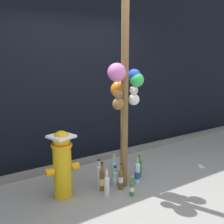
{
  "coord_description": "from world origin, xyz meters",
  "views": [
    {
      "loc": [
        -1.98,
        -2.66,
        1.82
      ],
      "look_at": [
        -0.09,
        0.25,
        1.09
      ],
      "focal_mm": 43.66,
      "sensor_mm": 36.0,
      "label": 1
    }
  ],
  "objects_px": {
    "bottle_5": "(132,188)",
    "bottle_0": "(107,185)",
    "bottle_1": "(121,174)",
    "bottle_7": "(102,179)",
    "bottle_9": "(99,175)",
    "fire_hydrant": "(62,163)",
    "bottle_3": "(114,171)",
    "memorial_post": "(125,68)",
    "bottle_6": "(121,179)",
    "bottle_2": "(139,167)",
    "bottle_4": "(137,173)",
    "bottle_8": "(115,178)"
  },
  "relations": [
    {
      "from": "bottle_5",
      "to": "bottle_0",
      "type": "bearing_deg",
      "value": 148.22
    },
    {
      "from": "bottle_0",
      "to": "bottle_1",
      "type": "height_order",
      "value": "bottle_0"
    },
    {
      "from": "bottle_1",
      "to": "bottle_5",
      "type": "height_order",
      "value": "bottle_1"
    },
    {
      "from": "bottle_7",
      "to": "bottle_5",
      "type": "bearing_deg",
      "value": -52.52
    },
    {
      "from": "bottle_5",
      "to": "bottle_7",
      "type": "relative_size",
      "value": 0.68
    },
    {
      "from": "bottle_9",
      "to": "fire_hydrant",
      "type": "bearing_deg",
      "value": 177.48
    },
    {
      "from": "bottle_3",
      "to": "bottle_5",
      "type": "height_order",
      "value": "bottle_3"
    },
    {
      "from": "memorial_post",
      "to": "bottle_0",
      "type": "distance_m",
      "value": 1.55
    },
    {
      "from": "bottle_1",
      "to": "bottle_6",
      "type": "xyz_separation_m",
      "value": [
        -0.12,
        -0.16,
        0.01
      ]
    },
    {
      "from": "fire_hydrant",
      "to": "bottle_6",
      "type": "xyz_separation_m",
      "value": [
        0.74,
        -0.26,
        -0.32
      ]
    },
    {
      "from": "bottle_2",
      "to": "bottle_3",
      "type": "distance_m",
      "value": 0.43
    },
    {
      "from": "bottle_3",
      "to": "bottle_4",
      "type": "distance_m",
      "value": 0.34
    },
    {
      "from": "bottle_0",
      "to": "bottle_7",
      "type": "height_order",
      "value": "bottle_7"
    },
    {
      "from": "bottle_5",
      "to": "bottle_9",
      "type": "distance_m",
      "value": 0.52
    },
    {
      "from": "memorial_post",
      "to": "bottle_3",
      "type": "xyz_separation_m",
      "value": [
        -0.06,
        0.15,
        -1.49
      ]
    },
    {
      "from": "bottle_9",
      "to": "bottle_0",
      "type": "bearing_deg",
      "value": -100.79
    },
    {
      "from": "bottle_2",
      "to": "bottle_5",
      "type": "xyz_separation_m",
      "value": [
        -0.45,
        -0.41,
        -0.04
      ]
    },
    {
      "from": "bottle_1",
      "to": "bottle_7",
      "type": "relative_size",
      "value": 0.9
    },
    {
      "from": "bottle_2",
      "to": "bottle_8",
      "type": "bearing_deg",
      "value": -173.86
    },
    {
      "from": "bottle_4",
      "to": "bottle_5",
      "type": "bearing_deg",
      "value": -139.05
    },
    {
      "from": "bottle_4",
      "to": "bottle_8",
      "type": "height_order",
      "value": "bottle_4"
    },
    {
      "from": "bottle_6",
      "to": "bottle_7",
      "type": "height_order",
      "value": "bottle_7"
    },
    {
      "from": "bottle_0",
      "to": "bottle_1",
      "type": "xyz_separation_m",
      "value": [
        0.37,
        0.21,
        -0.01
      ]
    },
    {
      "from": "memorial_post",
      "to": "bottle_5",
      "type": "distance_m",
      "value": 1.58
    },
    {
      "from": "bottle_1",
      "to": "bottle_6",
      "type": "height_order",
      "value": "bottle_6"
    },
    {
      "from": "bottle_0",
      "to": "bottle_9",
      "type": "relative_size",
      "value": 0.98
    },
    {
      "from": "bottle_0",
      "to": "bottle_9",
      "type": "xyz_separation_m",
      "value": [
        0.06,
        0.29,
        0.02
      ]
    },
    {
      "from": "bottle_4",
      "to": "bottle_6",
      "type": "distance_m",
      "value": 0.31
    },
    {
      "from": "bottle_8",
      "to": "bottle_5",
      "type": "bearing_deg",
      "value": -85.98
    },
    {
      "from": "fire_hydrant",
      "to": "bottle_6",
      "type": "bearing_deg",
      "value": -19.58
    },
    {
      "from": "bottle_4",
      "to": "bottle_9",
      "type": "bearing_deg",
      "value": 157.41
    },
    {
      "from": "bottle_1",
      "to": "bottle_7",
      "type": "xyz_separation_m",
      "value": [
        -0.35,
        -0.05,
        0.02
      ]
    },
    {
      "from": "memorial_post",
      "to": "bottle_3",
      "type": "distance_m",
      "value": 1.5
    },
    {
      "from": "fire_hydrant",
      "to": "bottle_3",
      "type": "xyz_separation_m",
      "value": [
        0.78,
        -0.03,
        -0.3
      ]
    },
    {
      "from": "bottle_2",
      "to": "bottle_5",
      "type": "height_order",
      "value": "bottle_2"
    },
    {
      "from": "bottle_4",
      "to": "bottle_8",
      "type": "xyz_separation_m",
      "value": [
        -0.31,
        0.11,
        -0.04
      ]
    },
    {
      "from": "bottle_1",
      "to": "bottle_6",
      "type": "relative_size",
      "value": 0.98
    },
    {
      "from": "bottle_4",
      "to": "bottle_5",
      "type": "relative_size",
      "value": 1.42
    },
    {
      "from": "bottle_1",
      "to": "bottle_3",
      "type": "relative_size",
      "value": 0.86
    },
    {
      "from": "bottle_7",
      "to": "bottle_9",
      "type": "bearing_deg",
      "value": 76.0
    },
    {
      "from": "bottle_0",
      "to": "bottle_1",
      "type": "distance_m",
      "value": 0.43
    },
    {
      "from": "bottle_1",
      "to": "bottle_2",
      "type": "distance_m",
      "value": 0.36
    },
    {
      "from": "bottle_3",
      "to": "bottle_4",
      "type": "bearing_deg",
      "value": -38.43
    },
    {
      "from": "bottle_5",
      "to": "bottle_6",
      "type": "height_order",
      "value": "bottle_6"
    },
    {
      "from": "memorial_post",
      "to": "bottle_2",
      "type": "xyz_separation_m",
      "value": [
        0.36,
        0.1,
        -1.51
      ]
    },
    {
      "from": "bottle_8",
      "to": "fire_hydrant",
      "type": "bearing_deg",
      "value": 170.01
    },
    {
      "from": "bottle_0",
      "to": "bottle_5",
      "type": "relative_size",
      "value": 1.41
    },
    {
      "from": "bottle_4",
      "to": "bottle_8",
      "type": "relative_size",
      "value": 1.36
    },
    {
      "from": "memorial_post",
      "to": "bottle_0",
      "type": "height_order",
      "value": "memorial_post"
    },
    {
      "from": "bottle_4",
      "to": "bottle_8",
      "type": "bearing_deg",
      "value": 161.07
    }
  ]
}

